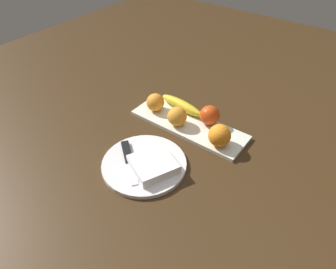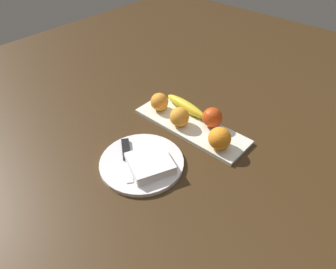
% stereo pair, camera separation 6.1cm
% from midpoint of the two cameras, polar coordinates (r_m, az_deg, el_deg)
% --- Properties ---
extents(ground_plane, '(2.40, 2.40, 0.00)m').
position_cam_midpoint_polar(ground_plane, '(1.06, 8.28, 1.09)').
color(ground_plane, '#3A2713').
extents(fruit_tray, '(0.42, 0.14, 0.01)m').
position_cam_midpoint_polar(fruit_tray, '(1.05, 6.00, 1.59)').
color(fruit_tray, white).
rests_on(fruit_tray, ground_plane).
extents(apple, '(0.07, 0.07, 0.07)m').
position_cam_midpoint_polar(apple, '(1.04, 10.05, 3.16)').
color(apple, '#C53F12').
rests_on(apple, fruit_tray).
extents(banana, '(0.19, 0.06, 0.04)m').
position_cam_midpoint_polar(banana, '(1.11, 4.94, 5.35)').
color(banana, yellow).
rests_on(banana, fruit_tray).
extents(orange_near_apple, '(0.07, 0.07, 0.07)m').
position_cam_midpoint_polar(orange_near_apple, '(1.03, 3.89, 3.30)').
color(orange_near_apple, orange).
rests_on(orange_near_apple, fruit_tray).
extents(orange_near_banana, '(0.07, 0.07, 0.07)m').
position_cam_midpoint_polar(orange_near_banana, '(1.10, -0.02, 6.14)').
color(orange_near_banana, orange).
rests_on(orange_near_banana, fruit_tray).
extents(orange_center, '(0.07, 0.07, 0.07)m').
position_cam_midpoint_polar(orange_center, '(0.95, 11.54, -0.76)').
color(orange_center, orange).
rests_on(orange_center, fruit_tray).
extents(dinner_plate, '(0.25, 0.25, 0.01)m').
position_cam_midpoint_polar(dinner_plate, '(0.92, -3.06, -5.38)').
color(dinner_plate, white).
rests_on(dinner_plate, ground_plane).
extents(folded_napkin, '(0.16, 0.16, 0.03)m').
position_cam_midpoint_polar(folded_napkin, '(0.89, -1.62, -5.40)').
color(folded_napkin, white).
rests_on(folded_napkin, dinner_plate).
extents(knife, '(0.16, 0.13, 0.01)m').
position_cam_midpoint_polar(knife, '(0.93, -5.99, -3.53)').
color(knife, silver).
rests_on(knife, dinner_plate).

